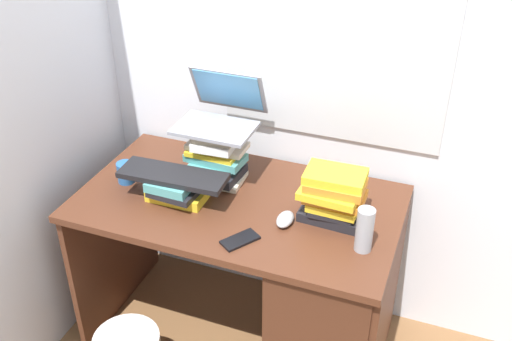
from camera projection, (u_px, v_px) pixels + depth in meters
ground_plane at (241, 334)px, 2.73m from camera, size 6.00×6.00×0.00m
wall_back at (275, 32)px, 2.37m from camera, size 6.00×0.06×2.60m
wall_left at (48, 40)px, 2.28m from camera, size 0.05×6.00×2.60m
desk at (309, 289)px, 2.40m from camera, size 1.26×0.71×0.74m
book_stack_tall at (217, 156)px, 2.42m from camera, size 0.25×0.21×0.23m
book_stack_keyboard_riser at (175, 190)px, 2.32m from camera, size 0.23×0.16×0.10m
book_stack_side at (334, 196)px, 2.18m from camera, size 0.24×0.20×0.21m
laptop at (221, 112)px, 2.38m from camera, size 0.31×0.30×0.20m
keyboard at (173, 175)px, 2.29m from camera, size 0.43×0.16×0.02m
computer_mouse at (285, 219)px, 2.20m from camera, size 0.06×0.10×0.04m
mug at (126, 173)px, 2.43m from camera, size 0.11×0.07×0.09m
water_bottle at (365, 230)px, 2.04m from camera, size 0.06×0.06×0.17m
cell_phone at (240, 240)px, 2.12m from camera, size 0.13×0.15×0.01m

